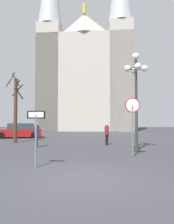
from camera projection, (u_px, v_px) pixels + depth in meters
The scene contains 9 objects.
ground_plane at pixel (83, 179), 6.13m from camera, with size 120.00×120.00×0.00m, color #38383D.
cathedral at pixel (86, 69), 39.69m from camera, with size 17.67×11.59×36.44m.
stop_sign at pixel (133, 116), 10.13m from camera, with size 0.72×0.08×2.85m.
one_way_arrow_sign at pixel (36, 129), 7.74m from camera, with size 0.72×0.18×2.09m.
street_lamp at pixel (136, 83), 12.35m from camera, with size 1.39×1.39×5.77m.
bare_tree at pixel (15, 107), 16.91m from camera, with size 1.33×1.25×5.86m.
parked_car_near_red at pixel (20, 131), 21.70m from camera, with size 4.90×2.93×1.50m.
pedestrian_walking at pixel (107, 132), 15.00m from camera, with size 0.32×0.32×1.57m.
pedestrian_standing at pixel (37, 132), 13.71m from camera, with size 0.32×0.32×1.65m.
Camera 1 is at (0.25, -6.21, 1.69)m, focal length 33.48 mm.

